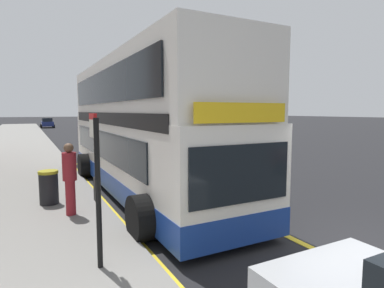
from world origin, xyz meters
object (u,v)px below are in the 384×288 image
object	(u,v)px
double_decker_bus	(141,131)
parked_car_navy_distant	(47,123)
litter_bin	(49,187)
parked_car_grey_across	(99,125)
pedestrian_waiting_near_sign	(70,176)
bus_stop_sign	(97,177)

from	to	relation	value
double_decker_bus	parked_car_navy_distant	size ratio (longest dim) A/B	2.72
litter_bin	double_decker_bus	bearing A→B (deg)	13.97
parked_car_grey_across	pedestrian_waiting_near_sign	size ratio (longest dim) A/B	2.31
bus_stop_sign	parked_car_navy_distant	bearing A→B (deg)	87.64
parked_car_grey_across	litter_bin	xyz separation A→B (m)	(-8.50, -35.45, -0.18)
bus_stop_sign	parked_car_navy_distant	xyz separation A→B (m)	(2.14, 52.07, -0.87)
double_decker_bus	pedestrian_waiting_near_sign	xyz separation A→B (m)	(-2.54, -2.02, -0.93)
pedestrian_waiting_near_sign	litter_bin	xyz separation A→B (m)	(-0.42, 1.28, -0.52)
parked_car_navy_distant	parked_car_grey_across	bearing A→B (deg)	-66.70
parked_car_grey_across	pedestrian_waiting_near_sign	xyz separation A→B (m)	(-8.07, -36.73, 0.34)
double_decker_bus	litter_bin	xyz separation A→B (m)	(-2.97, -0.74, -1.45)
double_decker_bus	parked_car_grey_across	bearing A→B (deg)	80.95
pedestrian_waiting_near_sign	bus_stop_sign	bearing A→B (deg)	-88.36
parked_car_grey_across	double_decker_bus	bearing A→B (deg)	78.15
parked_car_navy_distant	pedestrian_waiting_near_sign	size ratio (longest dim) A/B	2.31
double_decker_bus	parked_car_navy_distant	distance (m)	47.05
parked_car_navy_distant	pedestrian_waiting_near_sign	bearing A→B (deg)	-94.69
bus_stop_sign	litter_bin	bearing A→B (deg)	96.76
parked_car_grey_across	pedestrian_waiting_near_sign	distance (m)	37.61
bus_stop_sign	litter_bin	size ratio (longest dim) A/B	2.71
double_decker_bus	bus_stop_sign	size ratio (longest dim) A/B	4.45
bus_stop_sign	litter_bin	world-z (taller)	bus_stop_sign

